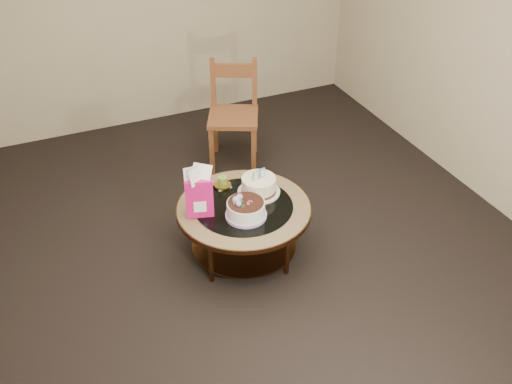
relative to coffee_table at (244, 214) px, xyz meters
name	(u,v)px	position (x,y,z in m)	size (l,w,h in m)	color
ground	(244,252)	(0.00, 0.00, -0.38)	(5.00, 5.00, 0.00)	black
room_walls	(242,69)	(0.00, 0.00, 1.16)	(4.52, 5.02, 2.61)	tan
coffee_table	(244,214)	(0.00, 0.00, 0.00)	(1.02, 1.02, 0.46)	#512F17
decorated_cake	(246,210)	(-0.04, -0.13, 0.14)	(0.30, 0.30, 0.18)	#B393D0
cream_cake	(259,186)	(0.17, 0.11, 0.14)	(0.33, 0.33, 0.21)	silver
gift_bag	(199,191)	(-0.33, 0.04, 0.28)	(0.22, 0.18, 0.40)	#E71581
pillar_candle	(223,183)	(-0.06, 0.30, 0.11)	(0.13, 0.13, 0.10)	#ECC461
dining_chair	(234,114)	(0.44, 1.33, 0.13)	(0.61, 0.61, 0.99)	brown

